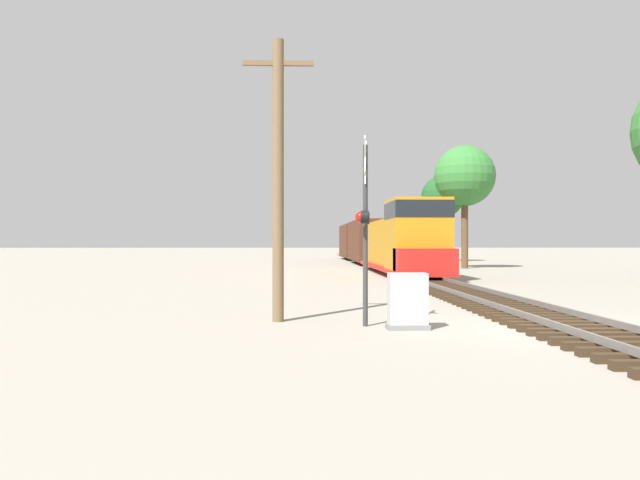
# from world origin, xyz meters

# --- Properties ---
(ground_plane) EXTENTS (400.00, 400.00, 0.00)m
(ground_plane) POSITION_xyz_m (0.00, 0.00, 0.00)
(ground_plane) COLOR gray
(rail_track_bed) EXTENTS (2.60, 160.00, 0.31)m
(rail_track_bed) POSITION_xyz_m (0.00, -0.00, 0.14)
(rail_track_bed) COLOR #382819
(rail_track_bed) RESTS_ON ground
(freight_train) EXTENTS (2.98, 47.40, 4.26)m
(freight_train) POSITION_xyz_m (0.00, 39.04, 1.98)
(freight_train) COLOR #B77A14
(freight_train) RESTS_ON ground
(crossing_signal_near) EXTENTS (0.43, 1.01, 4.50)m
(crossing_signal_near) POSITION_xyz_m (-4.63, 0.75, 2.50)
(crossing_signal_near) COLOR #333333
(crossing_signal_near) RESTS_ON ground
(relay_cabinet) EXTENTS (0.97, 0.56, 1.30)m
(relay_cabinet) POSITION_xyz_m (-3.69, 0.20, 0.64)
(relay_cabinet) COLOR slate
(relay_cabinet) RESTS_ON ground
(utility_pole) EXTENTS (1.80, 0.29, 7.14)m
(utility_pole) POSITION_xyz_m (-6.73, 1.68, 3.70)
(utility_pole) COLOR brown
(utility_pole) RESTS_ON ground
(tree_mid_background) EXTENTS (4.63, 4.63, 9.36)m
(tree_mid_background) POSITION_xyz_m (6.31, 32.85, 6.98)
(tree_mid_background) COLOR brown
(tree_mid_background) RESTS_ON ground
(tree_deep_background) EXTENTS (4.36, 4.36, 8.84)m
(tree_deep_background) POSITION_xyz_m (8.42, 49.52, 6.63)
(tree_deep_background) COLOR brown
(tree_deep_background) RESTS_ON ground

